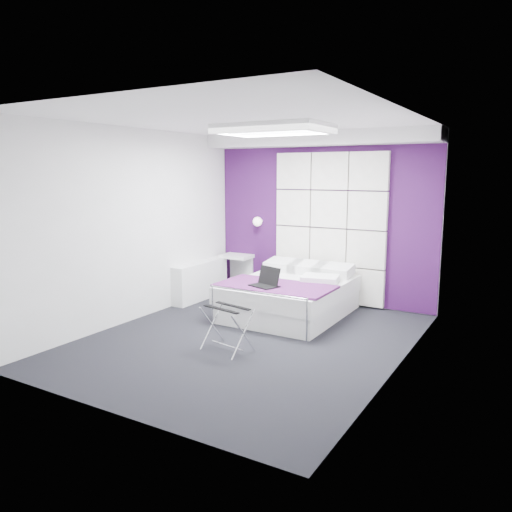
{
  "coord_description": "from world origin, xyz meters",
  "views": [
    {
      "loc": [
        3.03,
        -4.99,
        2.01
      ],
      "look_at": [
        -0.1,
        0.35,
        0.97
      ],
      "focal_mm": 35.0,
      "sensor_mm": 36.0,
      "label": 1
    }
  ],
  "objects_px": {
    "radiator": "(200,281)",
    "luggage_rack": "(227,329)",
    "bed": "(290,296)",
    "nightstand": "(237,256)",
    "laptop": "(266,282)",
    "wall_lamp": "(259,221)"
  },
  "relations": [
    {
      "from": "radiator",
      "to": "nightstand",
      "type": "distance_m",
      "value": 0.82
    },
    {
      "from": "wall_lamp",
      "to": "nightstand",
      "type": "height_order",
      "value": "wall_lamp"
    },
    {
      "from": "radiator",
      "to": "luggage_rack",
      "type": "xyz_separation_m",
      "value": [
        1.68,
        -1.75,
        -0.04
      ]
    },
    {
      "from": "wall_lamp",
      "to": "radiator",
      "type": "bearing_deg",
      "value": -130.1
    },
    {
      "from": "radiator",
      "to": "laptop",
      "type": "bearing_deg",
      "value": -22.48
    },
    {
      "from": "laptop",
      "to": "bed",
      "type": "bearing_deg",
      "value": 98.93
    },
    {
      "from": "wall_lamp",
      "to": "laptop",
      "type": "bearing_deg",
      "value": -56.74
    },
    {
      "from": "radiator",
      "to": "bed",
      "type": "height_order",
      "value": "bed"
    },
    {
      "from": "radiator",
      "to": "bed",
      "type": "relative_size",
      "value": 0.65
    },
    {
      "from": "radiator",
      "to": "laptop",
      "type": "xyz_separation_m",
      "value": [
        1.56,
        -0.65,
        0.28
      ]
    },
    {
      "from": "bed",
      "to": "nightstand",
      "type": "xyz_separation_m",
      "value": [
        -1.41,
        0.81,
        0.34
      ]
    },
    {
      "from": "luggage_rack",
      "to": "bed",
      "type": "bearing_deg",
      "value": 102.07
    },
    {
      "from": "radiator",
      "to": "bed",
      "type": "bearing_deg",
      "value": -3.11
    },
    {
      "from": "luggage_rack",
      "to": "laptop",
      "type": "xyz_separation_m",
      "value": [
        -0.12,
        1.1,
        0.33
      ]
    },
    {
      "from": "luggage_rack",
      "to": "radiator",
      "type": "bearing_deg",
      "value": 144.83
    },
    {
      "from": "bed",
      "to": "radiator",
      "type": "bearing_deg",
      "value": 176.89
    },
    {
      "from": "radiator",
      "to": "luggage_rack",
      "type": "relative_size",
      "value": 2.31
    },
    {
      "from": "nightstand",
      "to": "luggage_rack",
      "type": "xyz_separation_m",
      "value": [
        1.44,
        -2.47,
        -0.36
      ]
    },
    {
      "from": "nightstand",
      "to": "luggage_rack",
      "type": "bearing_deg",
      "value": -59.75
    },
    {
      "from": "nightstand",
      "to": "radiator",
      "type": "bearing_deg",
      "value": -108.43
    },
    {
      "from": "wall_lamp",
      "to": "bed",
      "type": "bearing_deg",
      "value": -40.13
    },
    {
      "from": "radiator",
      "to": "laptop",
      "type": "distance_m",
      "value": 1.71
    }
  ]
}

